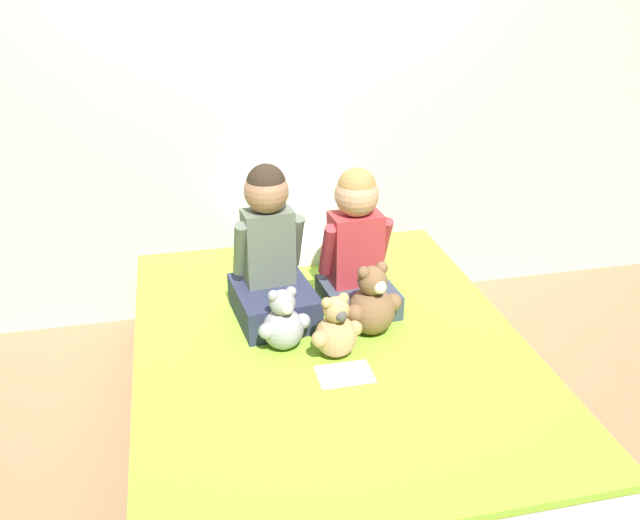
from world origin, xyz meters
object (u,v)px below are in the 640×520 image
teddy_bear_held_by_right_child (372,304)px  teddy_bear_held_by_left_child (283,323)px  sign_card (345,374)px  teddy_bear_between_children (335,330)px  bed (329,383)px  child_on_left (270,258)px  pillow_at_headboard (292,245)px  child_on_right (357,246)px

teddy_bear_held_by_right_child → teddy_bear_held_by_left_child: bearing=168.0°
teddy_bear_held_by_left_child → sign_card: teddy_bear_held_by_left_child is taller
teddy_bear_held_by_right_child → teddy_bear_between_children: bearing=-161.7°
bed → teddy_bear_between_children: (-0.00, -0.11, 0.33)m
teddy_bear_held_by_left_child → teddy_bear_held_by_right_child: (0.38, 0.03, 0.02)m
child_on_left → teddy_bear_between_children: bearing=-69.1°
teddy_bear_held_by_right_child → child_on_left: bearing=131.0°
teddy_bear_held_by_left_child → teddy_bear_held_by_right_child: teddy_bear_held_by_right_child is taller
teddy_bear_held_by_right_child → pillow_at_headboard: (-0.18, 0.81, -0.08)m
teddy_bear_held_by_left_child → teddy_bear_between_children: same height
bed → child_on_left: (-0.20, 0.26, 0.49)m
child_on_left → teddy_bear_held_by_left_child: 0.31m
pillow_at_headboard → child_on_left: bearing=-108.9°
teddy_bear_between_children → teddy_bear_held_by_right_child: bearing=18.3°
sign_card → teddy_bear_held_by_right_child: bearing=56.2°
child_on_right → teddy_bear_held_by_left_child: child_on_right is taller
sign_card → teddy_bear_between_children: bearing=91.9°
bed → child_on_left: 0.59m
sign_card → child_on_right: bearing=70.6°
child_on_right → teddy_bear_held_by_left_child: size_ratio=2.38×
teddy_bear_held_by_left_child → pillow_at_headboard: teddy_bear_held_by_left_child is taller
child_on_left → sign_card: child_on_left is taller
bed → sign_card: sign_card is taller
child_on_left → pillow_at_headboard: size_ratio=1.19×
teddy_bear_between_children → sign_card: size_ratio=1.27×
child_on_right → child_on_left: bearing=175.5°
sign_card → pillow_at_headboard: bearing=90.0°
child_on_right → bed: bearing=-129.2°
child_on_left → child_on_right: (0.38, 0.00, 0.02)m
child_on_left → child_on_right: bearing=-6.4°
child_on_right → teddy_bear_held_by_left_child: (-0.37, -0.27, -0.18)m
child_on_right → teddy_bear_between_children: size_ratio=2.38×
bed → sign_card: size_ratio=9.60×
teddy_bear_held_by_left_child → child_on_right: bearing=20.6°
pillow_at_headboard → teddy_bear_held_by_left_child: bearing=-102.9°
child_on_right → teddy_bear_between_children: child_on_right is taller
child_on_right → pillow_at_headboard: 0.64m
child_on_right → sign_card: bearing=-114.2°
bed → teddy_bear_between_children: 0.34m
teddy_bear_held_by_left_child → teddy_bear_held_by_right_child: bearing=-10.3°
child_on_left → sign_card: (0.20, -0.51, -0.27)m
bed → pillow_at_headboard: (0.00, 0.83, 0.27)m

